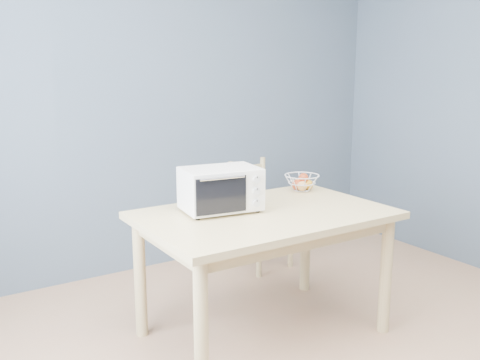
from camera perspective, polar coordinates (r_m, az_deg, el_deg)
room at (r=2.35m, az=15.76°, el=5.14°), size 4.01×4.51×2.61m
dining_table at (r=3.08m, az=2.61°, el=-5.22°), size 1.40×0.90×0.75m
toaster_oven at (r=3.03m, az=-2.37°, el=-0.95°), size 0.47×0.35×0.25m
fruit_basket at (r=3.58m, az=6.60°, el=-0.25°), size 0.29×0.29×0.12m
dining_chair at (r=4.24m, az=1.88°, el=-3.70°), size 0.44×0.44×0.84m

